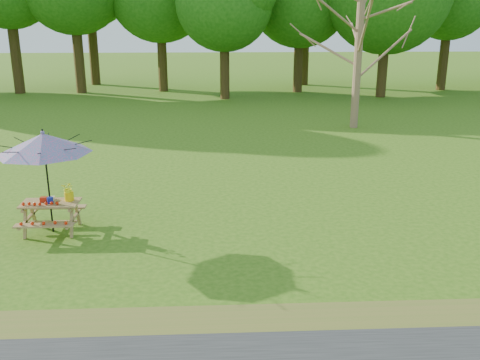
{
  "coord_description": "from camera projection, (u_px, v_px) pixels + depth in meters",
  "views": [
    {
      "loc": [
        0.91,
        -9.82,
        4.46
      ],
      "look_at": [
        1.46,
        1.07,
        1.1
      ],
      "focal_mm": 40.0,
      "sensor_mm": 36.0,
      "label": 1
    }
  ],
  "objects": [
    {
      "name": "drygrass_strip",
      "position": [
        155.0,
        328.0,
        7.97
      ],
      "size": [
        120.0,
        1.2,
        0.01
      ],
      "primitive_type": "cube",
      "color": "olive",
      "rests_on": "ground"
    },
    {
      "name": "tomatoes_row",
      "position": [
        40.0,
        204.0,
        11.15
      ],
      "size": [
        0.77,
        0.13,
        0.07
      ],
      "primitive_type": null,
      "color": "red",
      "rests_on": "picnic_table"
    },
    {
      "name": "patio_umbrella",
      "position": [
        44.0,
        143.0,
        10.96
      ],
      "size": [
        2.25,
        2.25,
        2.25
      ],
      "color": "black",
      "rests_on": "ground"
    },
    {
      "name": "flower_bucket",
      "position": [
        69.0,
        191.0,
        11.37
      ],
      "size": [
        0.3,
        0.28,
        0.42
      ],
      "color": "yellow",
      "rests_on": "picnic_table"
    },
    {
      "name": "picnic_table",
      "position": [
        52.0,
        217.0,
        11.44
      ],
      "size": [
        1.2,
        1.32,
        0.67
      ],
      "color": "#9C7046",
      "rests_on": "ground"
    },
    {
      "name": "produce_bins",
      "position": [
        48.0,
        200.0,
        11.34
      ],
      "size": [
        0.3,
        0.35,
        0.13
      ],
      "color": "#B8240E",
      "rests_on": "picnic_table"
    },
    {
      "name": "ground",
      "position": [
        170.0,
        250.0,
        10.64
      ],
      "size": [
        120.0,
        120.0,
        0.0
      ],
      "primitive_type": "plane",
      "color": "#346212",
      "rests_on": "ground"
    }
  ]
}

